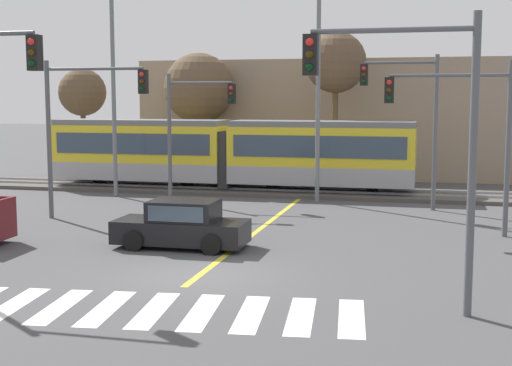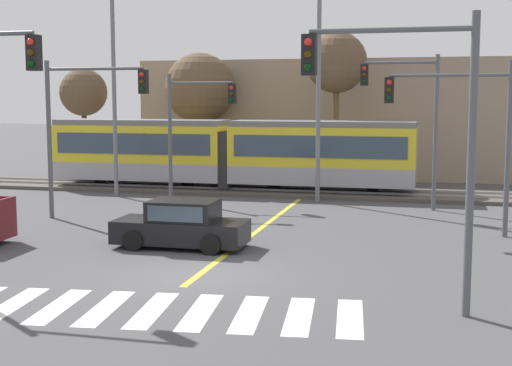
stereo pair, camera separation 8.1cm
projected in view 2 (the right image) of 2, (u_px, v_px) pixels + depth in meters
The scene contains 26 objects.
ground_plane at pixel (199, 275), 19.15m from camera, with size 200.00×200.00×0.00m, color #474749.
track_bed at pixel (307, 192), 35.35m from camera, with size 120.00×4.00×0.18m, color #4C4742.
rail_near at pixel (304, 191), 34.64m from camera, with size 120.00×0.08×0.10m, color #939399.
rail_far at pixel (309, 187), 36.03m from camera, with size 120.00×0.08×0.10m, color #939399.
light_rail_tram at pixel (229, 151), 36.07m from camera, with size 18.50×2.64×3.43m.
crosswalk_stripe_1 at pixel (13, 304), 16.39m from camera, with size 0.56×2.80×0.01m, color silver.
crosswalk_stripe_2 at pixel (59, 306), 16.24m from camera, with size 0.56×2.80×0.01m, color silver.
crosswalk_stripe_3 at pixel (105, 308), 16.10m from camera, with size 0.56×2.80×0.01m, color silver.
crosswalk_stripe_4 at pixel (152, 310), 15.95m from camera, with size 0.56×2.80×0.01m, color silver.
crosswalk_stripe_5 at pixel (200, 312), 15.81m from camera, with size 0.56×2.80×0.01m, color silver.
crosswalk_stripe_6 at pixel (249, 314), 15.66m from camera, with size 0.56×2.80×0.01m, color silver.
crosswalk_stripe_7 at pixel (299, 316), 15.52m from camera, with size 0.56×2.80×0.01m, color silver.
crosswalk_stripe_8 at pixel (350, 318), 15.37m from camera, with size 0.56×2.80×0.01m, color silver.
lane_centre_line at pixel (259, 230), 25.66m from camera, with size 0.20×16.14×0.01m, color gold.
sedan_crossing at pixel (181, 226), 22.58m from camera, with size 4.21×1.95×1.52m.
traffic_light_mid_right at pixel (464, 120), 24.26m from camera, with size 4.25×0.38×5.99m.
traffic_light_far_right at pixel (411, 108), 29.87m from camera, with size 3.25×0.38×6.52m.
traffic_light_near_right at pixel (414, 117), 15.27m from camera, with size 3.75×0.38×6.52m.
traffic_light_far_left at pixel (192, 118), 32.53m from camera, with size 3.25×0.38×5.83m.
traffic_light_mid_left at pixel (82, 113), 27.41m from camera, with size 4.25×0.38×6.16m.
street_lamp_west at pixel (117, 84), 33.79m from camera, with size 1.83×0.28×9.67m.
street_lamp_centre at pixel (323, 78), 31.85m from camera, with size 2.38×0.28×9.96m.
bare_tree_far_west at pixel (83, 93), 43.53m from camera, with size 2.90×2.90×6.53m.
bare_tree_west at pixel (200, 88), 41.09m from camera, with size 4.05×4.05×7.32m.
bare_tree_east at pixel (336, 63), 37.79m from camera, with size 3.26×3.26×8.25m.
building_backdrop_far at pixel (356, 118), 43.65m from camera, with size 25.83×6.00×6.98m, color gray.
Camera 2 is at (6.00, -17.80, 4.72)m, focal length 50.00 mm.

